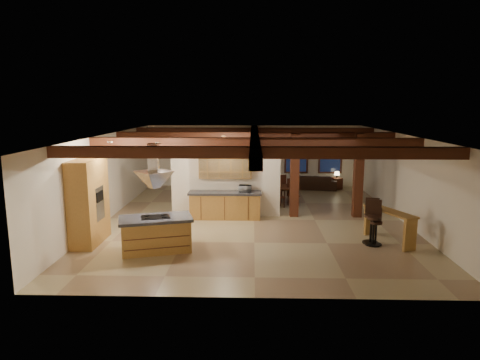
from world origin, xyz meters
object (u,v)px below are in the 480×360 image
at_px(sofa, 313,182).
at_px(dining_table, 272,195).
at_px(bar_counter, 389,221).
at_px(kitchen_island, 156,234).

bearing_deg(sofa, dining_table, 66.90).
xyz_separation_m(dining_table, bar_counter, (3.11, -4.68, 0.28)).
relative_size(dining_table, bar_counter, 1.11).
distance_m(kitchen_island, dining_table, 6.53).
distance_m(dining_table, sofa, 3.67).
distance_m(sofa, bar_counter, 7.83).
height_order(sofa, bar_counter, bar_counter).
bearing_deg(kitchen_island, dining_table, 58.97).
height_order(dining_table, bar_counter, bar_counter).
bearing_deg(bar_counter, kitchen_island, -172.00).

